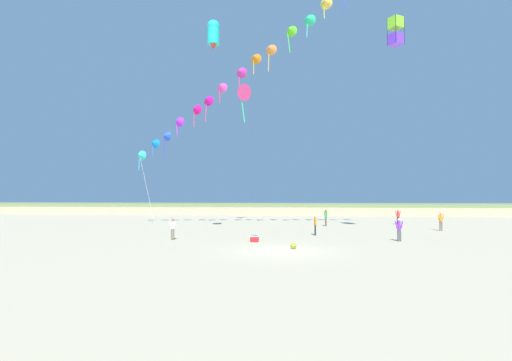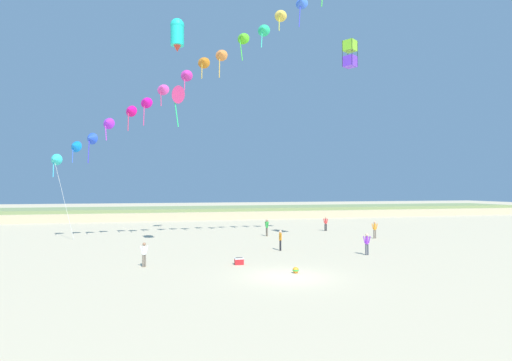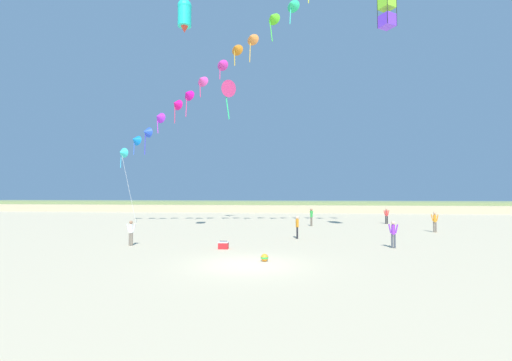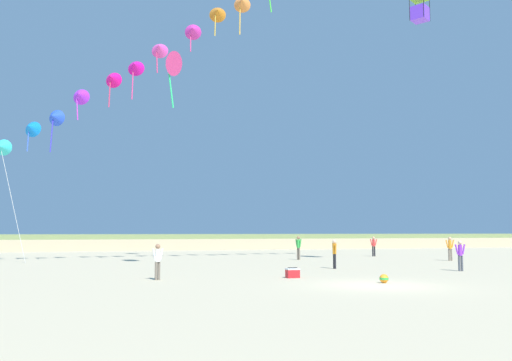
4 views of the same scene
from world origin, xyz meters
The scene contains 14 objects.
ground_plane centered at (0.00, 0.00, 0.00)m, with size 240.00×240.00×0.00m, color beige.
dune_ridge centered at (0.00, 47.51, 0.86)m, with size 120.00×13.39×1.73m.
person_near_left centered at (3.95, 18.53, 1.00)m, with size 0.33×0.58×1.73m.
person_near_right centered at (11.96, 21.88, 0.95)m, with size 0.56×0.29×1.64m.
person_mid_center centered at (2.42, 9.04, 0.93)m, with size 0.22×0.57×1.61m.
person_far_left centered at (13.77, 14.21, 0.97)m, with size 0.54×0.39×1.69m.
person_far_right centered at (-7.84, 4.80, 0.89)m, with size 0.52×0.28×1.53m.
person_far_center centered at (7.97, 5.49, 0.92)m, with size 0.55×0.24×1.59m.
kite_banner_string centered at (-3.01, 15.12, 16.29)m, with size 28.55×11.42×25.50m.
large_kite_low_lead centered at (9.05, 10.07, 16.55)m, with size 1.34×1.34×2.27m.
large_kite_mid_trail centered at (-5.69, 8.31, 16.21)m, with size 1.38×1.38×2.45m.
large_kite_high_solo centered at (-5.11, 21.95, 14.93)m, with size 2.08×2.03×4.47m.
beach_cooler centered at (-1.91, 4.16, 0.21)m, with size 0.58×0.41×0.46m.
beach_ball centered at (0.74, 0.79, 0.18)m, with size 0.36×0.36×0.36m.
Camera 1 is at (0.89, -22.92, 3.17)m, focal length 28.00 mm.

